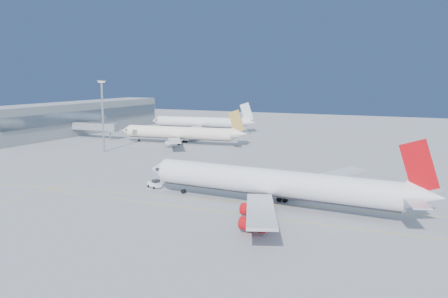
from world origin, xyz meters
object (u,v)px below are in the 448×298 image
(airliner_etihad, at_px, (182,133))
(airliner_third, at_px, (202,122))
(airliner_virgin, at_px, (277,184))
(pushback_tug, at_px, (155,184))
(light_mast, at_px, (103,110))

(airliner_etihad, distance_m, airliner_third, 47.32)
(airliner_virgin, relative_size, airliner_etihad, 1.19)
(airliner_third, relative_size, pushback_tug, 13.13)
(airliner_etihad, xyz_separation_m, airliner_third, (-13.78, 45.27, 0.05))
(airliner_virgin, xyz_separation_m, pushback_tug, (-33.53, 4.32, -3.98))
(airliner_third, bearing_deg, airliner_virgin, -63.41)
(airliner_etihad, bearing_deg, airliner_virgin, -54.36)
(light_mast, bearing_deg, airliner_virgin, -29.60)
(airliner_virgin, bearing_deg, airliner_third, 127.84)
(airliner_third, height_order, light_mast, light_mast)
(airliner_third, relative_size, light_mast, 2.12)
(airliner_etihad, relative_size, pushback_tug, 13.27)
(pushback_tug, distance_m, light_mast, 66.40)
(airliner_virgin, xyz_separation_m, airliner_etihad, (-66.99, 77.84, -0.51))
(pushback_tug, relative_size, light_mast, 0.16)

